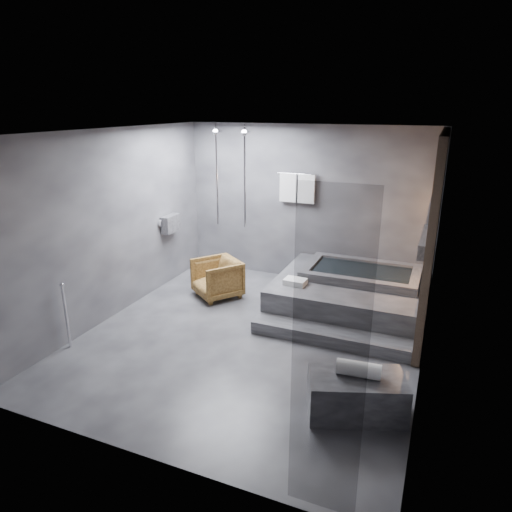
% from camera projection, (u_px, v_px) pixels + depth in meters
% --- Properties ---
extents(room, '(5.00, 5.04, 2.82)m').
position_uv_depth(room, '(286.00, 216.00, 5.95)').
color(room, '#2B2A2D').
rests_on(room, ground).
extents(tub_deck, '(2.20, 2.00, 0.50)m').
position_uv_depth(tub_deck, '(348.00, 294.00, 7.23)').
color(tub_deck, '#2F2F32').
rests_on(tub_deck, ground).
extents(tub_step, '(2.20, 0.36, 0.18)m').
position_uv_depth(tub_step, '(330.00, 336.00, 6.25)').
color(tub_step, '#2F2F32').
rests_on(tub_step, ground).
extents(concrete_bench, '(1.11, 0.84, 0.44)m').
position_uv_depth(concrete_bench, '(356.00, 395.00, 4.77)').
color(concrete_bench, '#2D2D2F').
rests_on(concrete_bench, ground).
extents(driftwood_chair, '(0.99, 0.99, 0.65)m').
position_uv_depth(driftwood_chair, '(217.00, 278.00, 7.69)').
color(driftwood_chair, '#452D11').
rests_on(driftwood_chair, ground).
extents(rolled_towel, '(0.46, 0.20, 0.16)m').
position_uv_depth(rolled_towel, '(359.00, 369.00, 4.69)').
color(rolled_towel, white).
rests_on(rolled_towel, concrete_bench).
extents(deck_towel, '(0.34, 0.26, 0.09)m').
position_uv_depth(deck_towel, '(295.00, 282.00, 6.95)').
color(deck_towel, silver).
rests_on(deck_towel, tub_deck).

